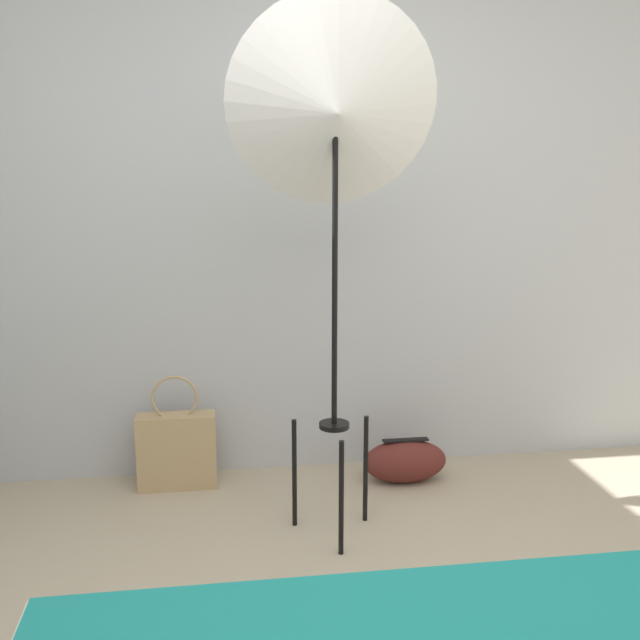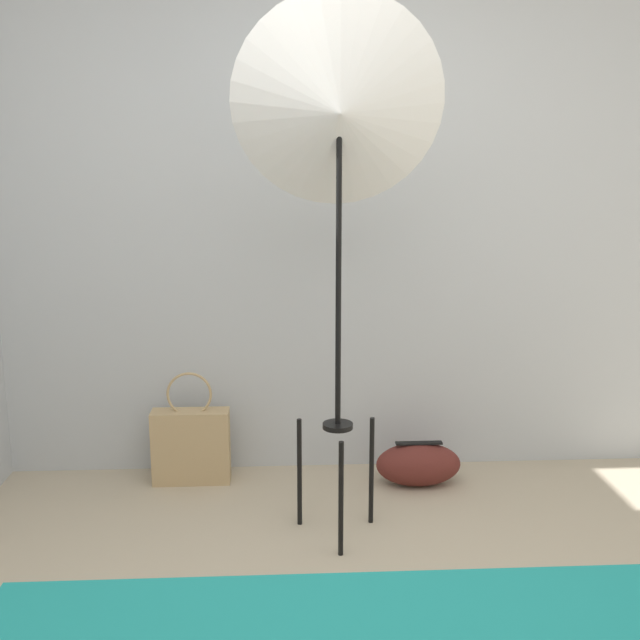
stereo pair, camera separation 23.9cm
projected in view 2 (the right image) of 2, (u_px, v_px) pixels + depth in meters
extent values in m
cube|color=#B7BCC1|center=(327.00, 201.00, 3.49)|extent=(8.00, 0.05, 2.60)
cube|color=#197F7A|center=(390.00, 637.00, 1.66)|extent=(1.85, 0.48, 0.04)
cylinder|color=black|center=(341.00, 499.00, 2.83)|extent=(0.02, 0.02, 0.46)
cylinder|color=black|center=(299.00, 472.00, 3.07)|extent=(0.02, 0.02, 0.46)
cylinder|color=black|center=(371.00, 471.00, 3.09)|extent=(0.02, 0.02, 0.46)
cylinder|color=black|center=(337.00, 426.00, 2.95)|extent=(0.12, 0.12, 0.02)
cylinder|color=black|center=(338.00, 274.00, 2.82)|extent=(0.02, 0.02, 1.21)
cone|color=white|center=(339.00, 108.00, 2.70)|extent=(0.80, 0.41, 0.81)
cube|color=tan|center=(191.00, 446.00, 3.50)|extent=(0.36, 0.12, 0.35)
torus|color=tan|center=(189.00, 394.00, 3.45)|extent=(0.21, 0.01, 0.21)
ellipsoid|color=#5B231E|center=(418.00, 464.00, 3.48)|extent=(0.39, 0.20, 0.20)
cube|color=black|center=(419.00, 443.00, 3.46)|extent=(0.22, 0.04, 0.01)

